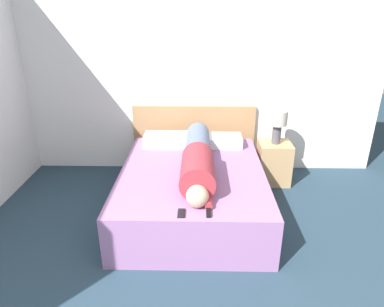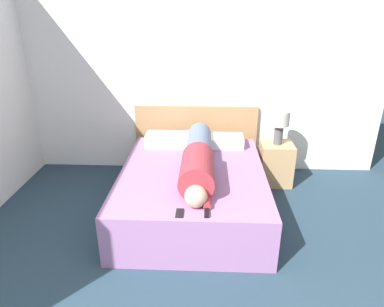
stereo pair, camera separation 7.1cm
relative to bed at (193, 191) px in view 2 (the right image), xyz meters
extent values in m
cube|color=white|center=(-0.18, 1.18, 1.05)|extent=(5.25, 0.06, 2.60)
cube|color=#936699|center=(0.00, 0.00, 0.00)|extent=(1.52, 1.93, 0.51)
cube|color=#A37A51|center=(0.00, 1.11, 0.20)|extent=(1.64, 0.04, 0.91)
cube|color=tan|center=(1.03, 0.72, 0.02)|extent=(0.40, 0.38, 0.54)
cylinder|color=#4C4C51|center=(1.03, 0.72, 0.41)|extent=(0.11, 0.11, 0.24)
cylinder|color=beige|center=(1.03, 0.72, 0.62)|extent=(0.23, 0.23, 0.18)
sphere|color=tan|center=(0.06, -0.73, 0.35)|extent=(0.20, 0.20, 0.20)
cylinder|color=#992D38|center=(0.06, -0.34, 0.42)|extent=(0.33, 0.66, 0.33)
cylinder|color=slate|center=(0.06, 0.38, 0.39)|extent=(0.28, 0.79, 0.28)
cylinder|color=#992D38|center=(0.16, -0.68, 0.29)|extent=(0.07, 0.22, 0.07)
cube|color=white|center=(-0.34, 0.70, 0.33)|extent=(0.54, 0.30, 0.15)
cube|color=white|center=(0.34, 0.70, 0.32)|extent=(0.51, 0.30, 0.13)
cube|color=black|center=(0.15, -0.84, 0.27)|extent=(0.04, 0.15, 0.02)
cube|color=black|center=(-0.07, -0.85, 0.26)|extent=(0.06, 0.13, 0.01)
camera|label=1|loc=(0.06, -3.29, 1.84)|focal=32.00mm
camera|label=2|loc=(0.14, -3.29, 1.84)|focal=32.00mm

